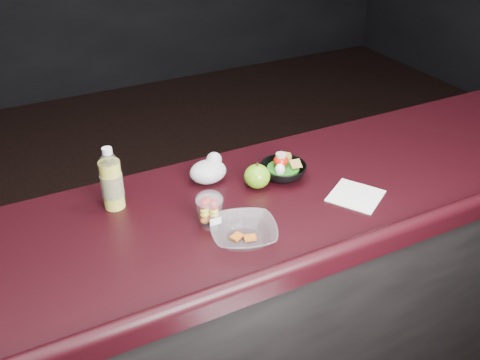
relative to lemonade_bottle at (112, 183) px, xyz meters
name	(u,v)px	position (x,y,z in m)	size (l,w,h in m)	color
counter	(252,313)	(0.41, -0.19, -0.60)	(4.06, 0.71, 1.02)	black
lemonade_bottle	(112,183)	(0.00, 0.00, 0.00)	(0.07, 0.07, 0.22)	yellow
fruit_cup	(210,209)	(0.23, -0.24, -0.03)	(0.09, 0.09, 0.12)	white
green_apple	(257,176)	(0.47, -0.11, -0.05)	(0.09, 0.09, 0.09)	#4A8E10
plastic_bag	(209,170)	(0.34, 0.01, -0.05)	(0.13, 0.11, 0.10)	silver
snack_bowl	(283,170)	(0.58, -0.09, -0.06)	(0.21, 0.21, 0.09)	black
takeout_bowl	(244,233)	(0.29, -0.35, -0.07)	(0.25, 0.25, 0.05)	silver
paper_napkin	(356,196)	(0.74, -0.31, -0.09)	(0.16, 0.16, 0.00)	white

